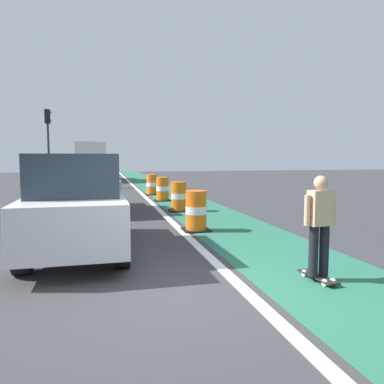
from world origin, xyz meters
The scene contains 14 objects.
ground_plane centered at (0.00, 0.00, 0.00)m, with size 100.00×100.00×0.00m, color #38383A.
bike_lane_strip centered at (2.40, 12.00, 0.00)m, with size 2.50×80.00×0.01m, color #286B51.
lane_divider_stripe centered at (0.90, 12.00, 0.01)m, with size 0.20×80.00×0.01m, color silver.
skateboarder_on_lane centered at (2.21, -0.01, 0.91)m, with size 0.57×0.82×1.69m.
parked_suv_nearest centered at (-1.67, 2.87, 1.04)m, with size 1.96×4.62×2.04m.
parked_suv_second centered at (-1.61, 8.99, 1.04)m, with size 2.11×4.69×2.04m.
traffic_barrel_front centered at (1.30, 4.46, 0.53)m, with size 0.73×0.73×1.09m.
traffic_barrel_mid centered at (1.56, 8.22, 0.53)m, with size 0.73×0.73×1.09m.
traffic_barrel_back centered at (1.50, 11.69, 0.53)m, with size 0.73×0.73×1.09m.
traffic_barrel_far centered at (1.37, 14.60, 0.53)m, with size 0.73×0.73×1.09m.
delivery_truck_down_block centered at (-2.08, 28.27, 1.85)m, with size 2.41×7.62×3.23m.
traffic_light_corner centered at (-4.59, 20.68, 3.50)m, with size 0.41×0.32×5.10m.
pedestrian_crossing centered at (-3.90, 19.42, 0.86)m, with size 0.34×0.20×1.61m.
pedestrian_waiting centered at (-3.83, 14.86, 0.86)m, with size 0.34×0.20×1.61m.
Camera 1 is at (-1.10, -5.22, 1.96)m, focal length 34.86 mm.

